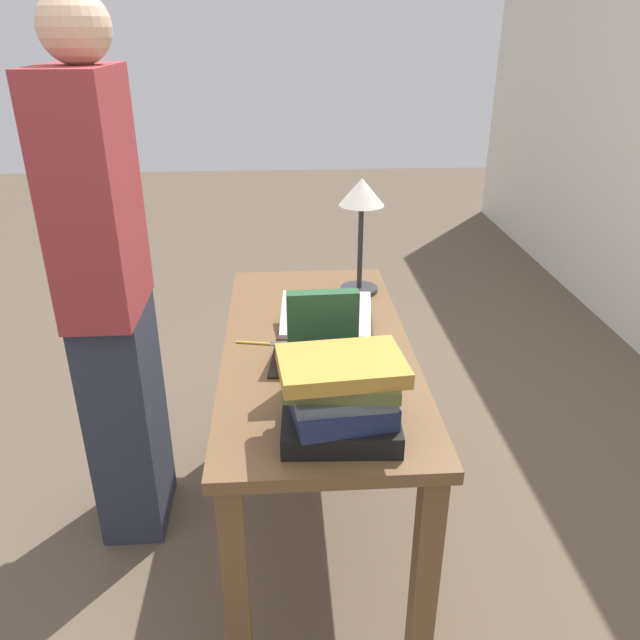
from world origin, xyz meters
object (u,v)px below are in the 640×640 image
object	(u,v)px
open_book	(324,335)
coffee_mug	(366,371)
book_standing_upright	(323,341)
book_stack_tall	(341,398)
person_reader	(110,302)
pencil	(260,343)
reading_lamp	(361,205)

from	to	relation	value
open_book	coffee_mug	distance (m)	0.27
open_book	book_standing_upright	distance (m)	0.27
book_stack_tall	person_reader	size ratio (longest dim) A/B	0.18
coffee_mug	person_reader	distance (m)	0.83
open_book	person_reader	size ratio (longest dim) A/B	0.27
book_stack_tall	pencil	distance (m)	0.52
open_book	book_stack_tall	bearing A→B (deg)	6.92
reading_lamp	coffee_mug	distance (m)	0.71
book_stack_tall	coffee_mug	xyz separation A→B (m)	(-0.21, 0.09, -0.05)
book_standing_upright	reading_lamp	size ratio (longest dim) A/B	0.67
book_standing_upright	pencil	size ratio (longest dim) A/B	1.90
book_standing_upright	pencil	bearing A→B (deg)	-147.43
reading_lamp	pencil	distance (m)	0.61
open_book	pencil	size ratio (longest dim) A/B	3.19
coffee_mug	pencil	xyz separation A→B (m)	(-0.27, -0.29, -0.05)
book_standing_upright	person_reader	world-z (taller)	person_reader
book_standing_upright	book_stack_tall	bearing A→B (deg)	4.63
pencil	open_book	bearing A→B (deg)	87.11
pencil	person_reader	xyz separation A→B (m)	(-0.10, -0.45, 0.11)
person_reader	reading_lamp	bearing A→B (deg)	-69.64
pencil	person_reader	size ratio (longest dim) A/B	0.09
reading_lamp	person_reader	bearing A→B (deg)	-69.64
book_standing_upright	reading_lamp	xyz separation A→B (m)	(-0.65, 0.17, 0.18)
open_book	person_reader	distance (m)	0.66
pencil	coffee_mug	bearing A→B (deg)	47.18
book_standing_upright	coffee_mug	bearing A→B (deg)	82.25
coffee_mug	pencil	bearing A→B (deg)	-132.82
book_stack_tall	coffee_mug	distance (m)	0.23
reading_lamp	person_reader	xyz separation A→B (m)	(0.30, -0.80, -0.21)
book_standing_upright	person_reader	size ratio (longest dim) A/B	0.16
reading_lamp	coffee_mug	size ratio (longest dim) A/B	3.35
open_book	book_standing_upright	size ratio (longest dim) A/B	1.68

